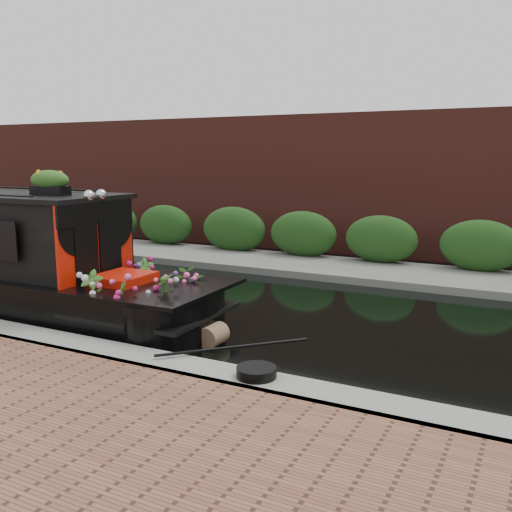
% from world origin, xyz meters
% --- Properties ---
extents(ground, '(80.00, 80.00, 0.00)m').
position_xyz_m(ground, '(0.00, 0.00, 0.00)').
color(ground, black).
rests_on(ground, ground).
extents(near_bank_coping, '(40.00, 0.60, 0.50)m').
position_xyz_m(near_bank_coping, '(0.00, -3.30, 0.00)').
color(near_bank_coping, gray).
rests_on(near_bank_coping, ground).
extents(far_bank_path, '(40.00, 2.40, 0.34)m').
position_xyz_m(far_bank_path, '(0.00, 4.20, 0.00)').
color(far_bank_path, slate).
rests_on(far_bank_path, ground).
extents(far_hedge, '(40.00, 1.10, 2.80)m').
position_xyz_m(far_hedge, '(0.00, 5.10, 0.00)').
color(far_hedge, '#1C4115').
rests_on(far_hedge, ground).
extents(far_brick_wall, '(40.00, 1.00, 8.00)m').
position_xyz_m(far_brick_wall, '(0.00, 7.20, 0.00)').
color(far_brick_wall, '#59251E').
rests_on(far_brick_wall, ground).
extents(rope_fender, '(0.33, 0.42, 0.33)m').
position_xyz_m(rope_fender, '(1.61, -1.92, 0.16)').
color(rope_fender, brown).
rests_on(rope_fender, ground).
extents(coiled_mooring_rope, '(0.48, 0.48, 0.12)m').
position_xyz_m(coiled_mooring_rope, '(3.02, -3.25, 0.31)').
color(coiled_mooring_rope, black).
rests_on(coiled_mooring_rope, near_bank_coping).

